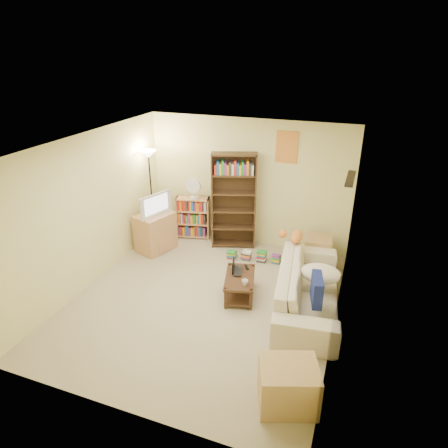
{
  "coord_description": "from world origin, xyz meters",
  "views": [
    {
      "loc": [
        2.12,
        -4.85,
        3.74
      ],
      "look_at": [
        0.08,
        0.7,
        1.05
      ],
      "focal_mm": 32.0,
      "sensor_mm": 36.0,
      "label": 1
    }
  ],
  "objects_px": {
    "coffee_table": "(240,284)",
    "mug": "(245,283)",
    "television": "(153,204)",
    "desk_fan": "(194,188)",
    "floor_lamp": "(150,170)",
    "sofa": "(308,288)",
    "end_cabinet": "(288,386)",
    "laptop": "(241,271)",
    "tall_bookshelf": "(234,199)",
    "tv_stand": "(155,232)",
    "short_bookshelf": "(193,217)",
    "tabby_cat": "(294,236)",
    "side_table": "(317,251)"
  },
  "relations": [
    {
      "from": "coffee_table",
      "to": "mug",
      "type": "height_order",
      "value": "mug"
    },
    {
      "from": "tabby_cat",
      "to": "floor_lamp",
      "type": "relative_size",
      "value": 0.28
    },
    {
      "from": "tabby_cat",
      "to": "desk_fan",
      "type": "relative_size",
      "value": 1.22
    },
    {
      "from": "coffee_table",
      "to": "tall_bookshelf",
      "type": "relative_size",
      "value": 0.48
    },
    {
      "from": "floor_lamp",
      "to": "television",
      "type": "bearing_deg",
      "value": -56.69
    },
    {
      "from": "desk_fan",
      "to": "end_cabinet",
      "type": "relative_size",
      "value": 0.68
    },
    {
      "from": "mug",
      "to": "side_table",
      "type": "bearing_deg",
      "value": 62.68
    },
    {
      "from": "laptop",
      "to": "floor_lamp",
      "type": "xyz_separation_m",
      "value": [
        -2.25,
        1.18,
        1.13
      ]
    },
    {
      "from": "laptop",
      "to": "sofa",
      "type": "bearing_deg",
      "value": -108.42
    },
    {
      "from": "tv_stand",
      "to": "mug",
      "type": "bearing_deg",
      "value": -9.2
    },
    {
      "from": "tv_stand",
      "to": "television",
      "type": "xyz_separation_m",
      "value": [
        0.0,
        0.0,
        0.59
      ]
    },
    {
      "from": "laptop",
      "to": "tall_bookshelf",
      "type": "relative_size",
      "value": 0.21
    },
    {
      "from": "tv_stand",
      "to": "desk_fan",
      "type": "height_order",
      "value": "desk_fan"
    },
    {
      "from": "sofa",
      "to": "side_table",
      "type": "relative_size",
      "value": 4.45
    },
    {
      "from": "tabby_cat",
      "to": "television",
      "type": "xyz_separation_m",
      "value": [
        -2.71,
        0.02,
        0.21
      ]
    },
    {
      "from": "tabby_cat",
      "to": "desk_fan",
      "type": "xyz_separation_m",
      "value": [
        -2.2,
        0.76,
        0.35
      ]
    },
    {
      "from": "coffee_table",
      "to": "end_cabinet",
      "type": "xyz_separation_m",
      "value": [
        1.17,
        -1.83,
        0.04
      ]
    },
    {
      "from": "mug",
      "to": "side_table",
      "type": "distance_m",
      "value": 1.9
    },
    {
      "from": "mug",
      "to": "desk_fan",
      "type": "xyz_separation_m",
      "value": [
        -1.69,
        1.91,
        0.7
      ]
    },
    {
      "from": "short_bookshelf",
      "to": "floor_lamp",
      "type": "distance_m",
      "value": 1.34
    },
    {
      "from": "coffee_table",
      "to": "end_cabinet",
      "type": "distance_m",
      "value": 2.17
    },
    {
      "from": "tall_bookshelf",
      "to": "end_cabinet",
      "type": "xyz_separation_m",
      "value": [
        1.84,
        -3.48,
        -0.73
      ]
    },
    {
      "from": "sofa",
      "to": "tv_stand",
      "type": "relative_size",
      "value": 3.18
    },
    {
      "from": "desk_fan",
      "to": "floor_lamp",
      "type": "xyz_separation_m",
      "value": [
        -0.75,
        -0.38,
        0.4
      ]
    },
    {
      "from": "tv_stand",
      "to": "end_cabinet",
      "type": "distance_m",
      "value": 4.25
    },
    {
      "from": "sofa",
      "to": "desk_fan",
      "type": "xyz_separation_m",
      "value": [
        -2.6,
        1.59,
        0.77
      ]
    },
    {
      "from": "television",
      "to": "short_bookshelf",
      "type": "xyz_separation_m",
      "value": [
        0.46,
        0.79,
        -0.53
      ]
    },
    {
      "from": "laptop",
      "to": "side_table",
      "type": "bearing_deg",
      "value": -54.64
    },
    {
      "from": "tv_stand",
      "to": "floor_lamp",
      "type": "relative_size",
      "value": 0.4
    },
    {
      "from": "television",
      "to": "end_cabinet",
      "type": "xyz_separation_m",
      "value": [
        3.21,
        -2.78,
        -0.7
      ]
    },
    {
      "from": "laptop",
      "to": "floor_lamp",
      "type": "distance_m",
      "value": 2.78
    },
    {
      "from": "sofa",
      "to": "tv_stand",
      "type": "height_order",
      "value": "tv_stand"
    },
    {
      "from": "laptop",
      "to": "desk_fan",
      "type": "height_order",
      "value": "desk_fan"
    },
    {
      "from": "coffee_table",
      "to": "laptop",
      "type": "bearing_deg",
      "value": 89.47
    },
    {
      "from": "television",
      "to": "tall_bookshelf",
      "type": "xyz_separation_m",
      "value": [
        1.37,
        0.7,
        0.03
      ]
    },
    {
      "from": "sofa",
      "to": "coffee_table",
      "type": "bearing_deg",
      "value": 87.87
    },
    {
      "from": "tabby_cat",
      "to": "tall_bookshelf",
      "type": "relative_size",
      "value": 0.28
    },
    {
      "from": "mug",
      "to": "floor_lamp",
      "type": "xyz_separation_m",
      "value": [
        -2.44,
        1.53,
        1.1
      ]
    },
    {
      "from": "sofa",
      "to": "laptop",
      "type": "height_order",
      "value": "sofa"
    },
    {
      "from": "side_table",
      "to": "short_bookshelf",
      "type": "bearing_deg",
      "value": 174.07
    },
    {
      "from": "television",
      "to": "coffee_table",
      "type": "bearing_deg",
      "value": -96.14
    },
    {
      "from": "tabby_cat",
      "to": "tv_stand",
      "type": "bearing_deg",
      "value": 179.63
    },
    {
      "from": "tabby_cat",
      "to": "end_cabinet",
      "type": "xyz_separation_m",
      "value": [
        0.51,
        -2.76,
        -0.49
      ]
    },
    {
      "from": "laptop",
      "to": "tall_bookshelf",
      "type": "bearing_deg",
      "value": 6.84
    },
    {
      "from": "tabby_cat",
      "to": "tall_bookshelf",
      "type": "xyz_separation_m",
      "value": [
        -1.33,
        0.71,
        0.24
      ]
    },
    {
      "from": "tall_bookshelf",
      "to": "end_cabinet",
      "type": "height_order",
      "value": "tall_bookshelf"
    },
    {
      "from": "tabby_cat",
      "to": "desk_fan",
      "type": "bearing_deg",
      "value": 160.94
    },
    {
      "from": "sofa",
      "to": "side_table",
      "type": "height_order",
      "value": "sofa"
    },
    {
      "from": "coffee_table",
      "to": "short_bookshelf",
      "type": "distance_m",
      "value": 2.36
    },
    {
      "from": "coffee_table",
      "to": "mug",
      "type": "distance_m",
      "value": 0.32
    }
  ]
}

